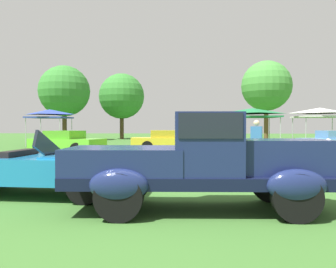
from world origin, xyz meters
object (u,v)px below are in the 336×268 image
(spectator_near_truck, at_px, (256,141))
(canopy_tent_center_field, at_px, (252,112))
(feature_pickup_truck, at_px, (201,161))
(neighbor_convertible, at_px, (42,168))
(show_car_yellow, at_px, (171,141))
(show_car_lime, at_px, (66,142))
(canopy_tent_right_field, at_px, (320,112))
(canopy_tent_left_field, at_px, (50,113))

(spectator_near_truck, bearing_deg, canopy_tent_center_field, 80.21)
(feature_pickup_truck, height_order, spectator_near_truck, feature_pickup_truck)
(feature_pickup_truck, bearing_deg, canopy_tent_center_field, 76.85)
(neighbor_convertible, bearing_deg, spectator_near_truck, 44.52)
(show_car_yellow, bearing_deg, spectator_near_truck, -63.53)
(show_car_lime, bearing_deg, canopy_tent_center_field, 30.26)
(show_car_lime, distance_m, canopy_tent_right_field, 16.76)
(show_car_yellow, height_order, spectator_near_truck, spectator_near_truck)
(neighbor_convertible, bearing_deg, canopy_tent_center_field, 65.91)
(show_car_lime, xyz_separation_m, canopy_tent_right_field, (15.47, 6.20, 1.82))
(canopy_tent_left_field, bearing_deg, neighbor_convertible, -68.03)
(canopy_tent_center_field, height_order, canopy_tent_right_field, same)
(canopy_tent_left_field, bearing_deg, canopy_tent_center_field, -3.55)
(neighbor_convertible, relative_size, canopy_tent_left_field, 1.61)
(feature_pickup_truck, distance_m, neighbor_convertible, 3.57)
(feature_pickup_truck, xyz_separation_m, neighbor_convertible, (-3.35, 1.18, -0.29))
(show_car_yellow, distance_m, canopy_tent_center_field, 7.29)
(canopy_tent_left_field, relative_size, canopy_tent_right_field, 0.89)
(show_car_lime, bearing_deg, spectator_near_truck, -29.64)
(canopy_tent_center_field, bearing_deg, canopy_tent_right_field, -2.30)
(feature_pickup_truck, bearing_deg, canopy_tent_right_field, 64.00)
(show_car_lime, relative_size, canopy_tent_left_field, 1.51)
(spectator_near_truck, relative_size, canopy_tent_center_field, 0.50)
(feature_pickup_truck, relative_size, spectator_near_truck, 2.78)
(canopy_tent_center_field, xyz_separation_m, canopy_tent_right_field, (4.53, -0.18, -0.00))
(show_car_lime, xyz_separation_m, canopy_tent_center_field, (10.93, 6.38, 1.83))
(feature_pickup_truck, distance_m, canopy_tent_left_field, 21.90)
(spectator_near_truck, xyz_separation_m, canopy_tent_right_field, (6.51, 11.29, 1.51))
(feature_pickup_truck, xyz_separation_m, canopy_tent_left_field, (-10.59, 19.11, 1.55))
(show_car_lime, bearing_deg, neighbor_convertible, -72.60)
(feature_pickup_truck, relative_size, show_car_lime, 1.12)
(canopy_tent_center_field, bearing_deg, neighbor_convertible, -114.09)
(show_car_yellow, relative_size, canopy_tent_left_field, 1.70)
(neighbor_convertible, height_order, canopy_tent_center_field, canopy_tent_center_field)
(neighbor_convertible, xyz_separation_m, canopy_tent_right_field, (12.14, 16.82, 1.84))
(spectator_near_truck, bearing_deg, feature_pickup_truck, -108.68)
(show_car_lime, distance_m, spectator_near_truck, 10.31)
(show_car_lime, relative_size, canopy_tent_right_field, 1.35)
(show_car_yellow, bearing_deg, canopy_tent_center_field, 39.24)
(show_car_lime, height_order, show_car_yellow, same)
(show_car_lime, relative_size, show_car_yellow, 0.89)
(spectator_near_truck, distance_m, canopy_tent_center_field, 11.74)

